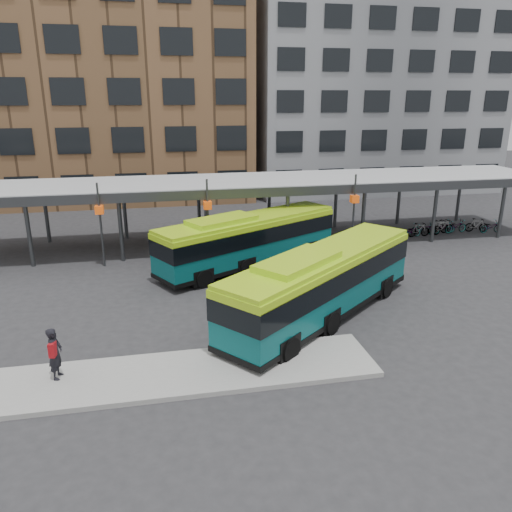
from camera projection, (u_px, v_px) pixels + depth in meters
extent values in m
plane|color=#28282B|center=(305.00, 325.00, 21.26)|extent=(120.00, 120.00, 0.00)
cube|color=gray|center=(179.00, 374.00, 17.39)|extent=(14.00, 3.00, 0.18)
cube|color=#999B9E|center=(248.00, 182.00, 32.14)|extent=(40.00, 6.00, 0.35)
cube|color=#383A3D|center=(257.00, 193.00, 29.39)|extent=(40.00, 0.15, 0.55)
cylinder|color=#383A3D|center=(29.00, 234.00, 27.98)|extent=(0.24, 0.24, 3.80)
cylinder|color=#383A3D|center=(46.00, 214.00, 32.64)|extent=(0.24, 0.24, 3.80)
cylinder|color=#383A3D|center=(121.00, 230.00, 28.93)|extent=(0.24, 0.24, 3.80)
cylinder|color=#383A3D|center=(125.00, 211.00, 33.59)|extent=(0.24, 0.24, 3.80)
cylinder|color=#383A3D|center=(207.00, 225.00, 29.89)|extent=(0.24, 0.24, 3.80)
cylinder|color=#383A3D|center=(199.00, 208.00, 34.55)|extent=(0.24, 0.24, 3.80)
cylinder|color=#383A3D|center=(287.00, 221.00, 30.84)|extent=(0.24, 0.24, 3.80)
cylinder|color=#383A3D|center=(269.00, 205.00, 35.50)|extent=(0.24, 0.24, 3.80)
cylinder|color=#383A3D|center=(363.00, 217.00, 31.79)|extent=(0.24, 0.24, 3.80)
cylinder|color=#383A3D|center=(336.00, 202.00, 36.45)|extent=(0.24, 0.24, 3.80)
cylinder|color=#383A3D|center=(434.00, 214.00, 32.74)|extent=(0.24, 0.24, 3.80)
cylinder|color=#383A3D|center=(399.00, 199.00, 37.40)|extent=(0.24, 0.24, 3.80)
cylinder|color=#383A3D|center=(502.00, 211.00, 33.70)|extent=(0.24, 0.24, 3.80)
cylinder|color=#383A3D|center=(459.00, 196.00, 38.36)|extent=(0.24, 0.24, 3.80)
cylinder|color=#383A3D|center=(101.00, 226.00, 27.84)|extent=(0.12, 0.12, 4.80)
cube|color=#D7480C|center=(99.00, 210.00, 27.57)|extent=(0.45, 0.45, 0.45)
cylinder|color=#383A3D|center=(208.00, 220.00, 28.99)|extent=(0.12, 0.12, 4.80)
cube|color=#D7480C|center=(207.00, 205.00, 28.71)|extent=(0.45, 0.45, 0.45)
cylinder|color=#383A3D|center=(354.00, 213.00, 30.70)|extent=(0.12, 0.12, 4.80)
cube|color=#D7480C|center=(354.00, 199.00, 30.42)|extent=(0.45, 0.45, 0.45)
cube|color=brown|center=(102.00, 76.00, 45.78)|extent=(26.00, 14.00, 22.00)
cube|color=slate|center=(367.00, 88.00, 51.05)|extent=(24.00, 14.00, 20.00)
cube|color=#074F51|center=(323.00, 284.00, 21.60)|extent=(10.59, 9.25, 2.43)
cube|color=black|center=(323.00, 273.00, 21.45)|extent=(10.67, 9.33, 0.92)
cube|color=#A2D415|center=(324.00, 255.00, 21.20)|extent=(10.53, 9.18, 0.19)
cube|color=#A2D415|center=(298.00, 262.00, 19.71)|extent=(4.12, 3.81, 0.34)
cube|color=black|center=(322.00, 307.00, 21.94)|extent=(10.67, 9.33, 0.23)
cylinder|color=black|center=(386.00, 288.00, 24.08)|extent=(0.94, 0.84, 0.97)
cylinder|color=black|center=(343.00, 277.00, 25.51)|extent=(0.94, 0.84, 0.97)
cylinder|color=black|center=(331.00, 323.00, 20.36)|extent=(0.94, 0.84, 0.97)
cylinder|color=black|center=(284.00, 308.00, 21.79)|extent=(0.94, 0.84, 0.97)
cylinder|color=black|center=(290.00, 350.00, 18.21)|extent=(0.94, 0.84, 0.97)
cylinder|color=black|center=(241.00, 331.00, 19.64)|extent=(0.94, 0.84, 0.97)
cube|color=#074F51|center=(249.00, 241.00, 28.20)|extent=(11.01, 7.47, 2.35)
cube|color=black|center=(249.00, 233.00, 28.05)|extent=(11.08, 7.54, 0.89)
cube|color=#A2D415|center=(249.00, 219.00, 27.81)|extent=(10.96, 7.39, 0.19)
cube|color=#A2D415|center=(222.00, 221.00, 26.60)|extent=(4.11, 3.29, 0.33)
cube|color=black|center=(249.00, 258.00, 28.53)|extent=(11.09, 7.55, 0.23)
cylinder|color=black|center=(309.00, 250.00, 30.00)|extent=(0.96, 0.70, 0.94)
cylinder|color=black|center=(283.00, 242.00, 31.66)|extent=(0.96, 0.70, 0.94)
cylinder|color=black|center=(247.00, 267.00, 26.99)|extent=(0.96, 0.70, 0.94)
cylinder|color=black|center=(222.00, 257.00, 28.66)|extent=(0.96, 0.70, 0.94)
cylinder|color=black|center=(204.00, 279.00, 25.26)|extent=(0.96, 0.70, 0.94)
cylinder|color=black|center=(180.00, 268.00, 26.92)|extent=(0.96, 0.70, 0.94)
imported|color=black|center=(55.00, 353.00, 16.73)|extent=(0.53, 0.72, 1.83)
cube|color=maroon|center=(53.00, 349.00, 16.48)|extent=(0.24, 0.37, 0.49)
imported|color=slate|center=(411.00, 231.00, 34.16)|extent=(1.83, 1.10, 0.91)
imported|color=slate|center=(419.00, 230.00, 34.33)|extent=(1.67, 0.56, 0.99)
imported|color=slate|center=(424.00, 228.00, 34.93)|extent=(1.74, 1.08, 0.86)
imported|color=slate|center=(439.00, 227.00, 35.08)|extent=(1.73, 0.69, 1.01)
imported|color=slate|center=(444.00, 227.00, 35.19)|extent=(1.80, 0.71, 0.93)
imported|color=slate|center=(443.00, 227.00, 34.92)|extent=(1.84, 0.81, 1.07)
imported|color=slate|center=(456.00, 226.00, 35.34)|extent=(1.88, 0.90, 0.95)
imported|color=slate|center=(477.00, 225.00, 35.58)|extent=(1.70, 0.86, 0.98)
imported|color=slate|center=(491.00, 227.00, 35.37)|extent=(1.69, 0.62, 0.88)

